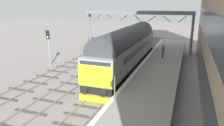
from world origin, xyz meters
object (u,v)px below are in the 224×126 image
(platform_number_sign, at_px, (114,84))
(waiting_passenger, at_px, (163,50))
(diesel_locomotive, at_px, (127,48))
(signal_post_near, at_px, (49,43))

(platform_number_sign, xyz_separation_m, waiting_passenger, (1.56, 12.40, -0.12))
(diesel_locomotive, bearing_deg, platform_number_sign, -79.02)
(diesel_locomotive, bearing_deg, signal_post_near, -171.06)
(signal_post_near, height_order, platform_number_sign, signal_post_near)
(signal_post_near, xyz_separation_m, waiting_passenger, (12.48, 3.89, -0.68))
(platform_number_sign, distance_m, waiting_passenger, 12.50)
(signal_post_near, bearing_deg, diesel_locomotive, 8.94)
(signal_post_near, relative_size, platform_number_sign, 2.52)
(signal_post_near, bearing_deg, waiting_passenger, 17.31)
(diesel_locomotive, relative_size, platform_number_sign, 10.79)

